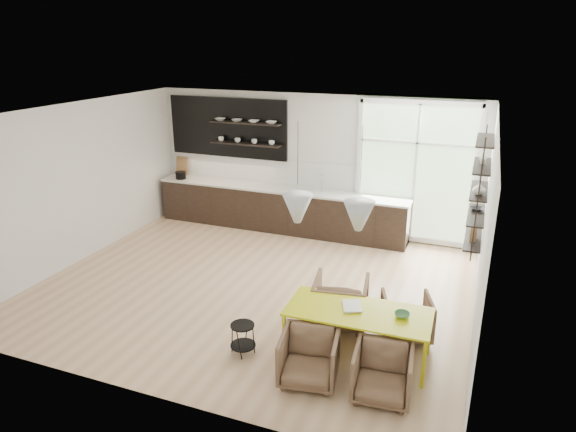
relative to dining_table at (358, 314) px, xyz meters
The scene contains 11 objects.
room 3.00m from the dining_table, 121.80° to the left, with size 7.02×6.01×2.91m.
kitchen_run 4.92m from the dining_table, 124.67° to the left, with size 5.54×0.69×2.75m.
right_shelving 3.00m from the dining_table, 63.50° to the left, with size 0.26×1.22×1.90m.
dining_table is the anchor object (origin of this frame).
armchair_back_left 0.88m from the dining_table, 120.69° to the left, with size 0.76×0.79×0.71m, color brown.
armchair_back_right 0.94m from the dining_table, 53.87° to the left, with size 0.66×0.68×0.61m, color brown.
armchair_front_left 0.88m from the dining_table, 120.88° to the right, with size 0.68×0.70×0.64m, color brown.
armchair_front_right 0.88m from the dining_table, 55.67° to the right, with size 0.66×0.68×0.62m, color brown.
wire_stool 1.54m from the dining_table, 161.43° to the right, with size 0.34×0.34×0.43m.
table_book 0.22m from the dining_table, behind, with size 0.24×0.32×0.03m, color white.
table_bowl 0.55m from the dining_table, ahead, with size 0.19×0.19×0.06m, color #488253.
Camera 1 is at (3.34, -7.07, 3.99)m, focal length 32.00 mm.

